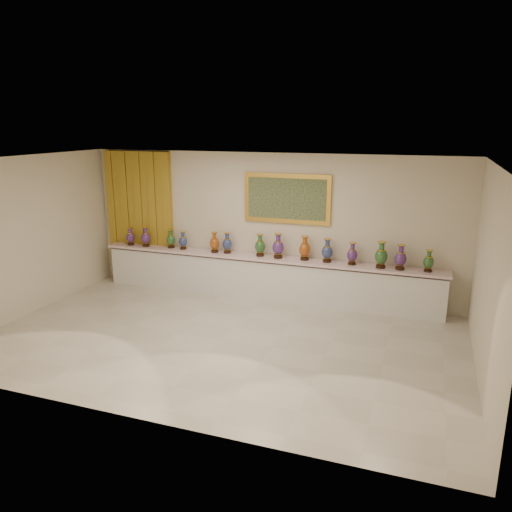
# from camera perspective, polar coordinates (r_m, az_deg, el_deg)

# --- Properties ---
(ground) EXTENTS (8.00, 8.00, 0.00)m
(ground) POSITION_cam_1_polar(r_m,az_deg,el_deg) (8.62, -3.91, -9.56)
(ground) COLOR beige
(ground) RESTS_ON ground
(room) EXTENTS (8.00, 8.00, 8.00)m
(room) POSITION_cam_1_polar(r_m,az_deg,el_deg) (11.32, -10.75, 4.66)
(room) COLOR beige
(room) RESTS_ON ground
(counter) EXTENTS (7.28, 0.48, 0.90)m
(counter) POSITION_cam_1_polar(r_m,az_deg,el_deg) (10.44, 0.96, -2.51)
(counter) COLOR white
(counter) RESTS_ON ground
(vase_0) EXTENTS (0.23, 0.23, 0.40)m
(vase_0) POSITION_cam_1_polar(r_m,az_deg,el_deg) (11.60, -14.15, 2.10)
(vase_0) COLOR black
(vase_0) RESTS_ON counter
(vase_1) EXTENTS (0.21, 0.21, 0.44)m
(vase_1) POSITION_cam_1_polar(r_m,az_deg,el_deg) (11.38, -12.50, 2.05)
(vase_1) COLOR black
(vase_1) RESTS_ON counter
(vase_2) EXTENTS (0.20, 0.20, 0.41)m
(vase_2) POSITION_cam_1_polar(r_m,az_deg,el_deg) (11.15, -9.69, 1.86)
(vase_2) COLOR black
(vase_2) RESTS_ON counter
(vase_3) EXTENTS (0.24, 0.24, 0.40)m
(vase_3) POSITION_cam_1_polar(r_m,az_deg,el_deg) (10.98, -8.34, 1.68)
(vase_3) COLOR black
(vase_3) RESTS_ON counter
(vase_4) EXTENTS (0.24, 0.24, 0.44)m
(vase_4) POSITION_cam_1_polar(r_m,az_deg,el_deg) (10.64, -4.76, 1.47)
(vase_4) COLOR black
(vase_4) RESTS_ON counter
(vase_5) EXTENTS (0.22, 0.22, 0.44)m
(vase_5) POSITION_cam_1_polar(r_m,az_deg,el_deg) (10.55, -3.31, 1.39)
(vase_5) COLOR black
(vase_5) RESTS_ON counter
(vase_6) EXTENTS (0.26, 0.26, 0.46)m
(vase_6) POSITION_cam_1_polar(r_m,az_deg,el_deg) (10.30, 0.47, 1.12)
(vase_6) COLOR black
(vase_6) RESTS_ON counter
(vase_7) EXTENTS (0.29, 0.29, 0.51)m
(vase_7) POSITION_cam_1_polar(r_m,az_deg,el_deg) (10.14, 2.55, 1.02)
(vase_7) COLOR black
(vase_7) RESTS_ON counter
(vase_8) EXTENTS (0.23, 0.23, 0.49)m
(vase_8) POSITION_cam_1_polar(r_m,az_deg,el_deg) (10.05, 5.59, 0.77)
(vase_8) COLOR black
(vase_8) RESTS_ON counter
(vase_9) EXTENTS (0.26, 0.26, 0.47)m
(vase_9) POSITION_cam_1_polar(r_m,az_deg,el_deg) (9.95, 8.15, 0.50)
(vase_9) COLOR black
(vase_9) RESTS_ON counter
(vase_10) EXTENTS (0.27, 0.27, 0.44)m
(vase_10) POSITION_cam_1_polar(r_m,az_deg,el_deg) (9.85, 10.94, 0.15)
(vase_10) COLOR black
(vase_10) RESTS_ON counter
(vase_11) EXTENTS (0.27, 0.27, 0.51)m
(vase_11) POSITION_cam_1_polar(r_m,az_deg,el_deg) (9.74, 14.12, -0.01)
(vase_11) COLOR black
(vase_11) RESTS_ON counter
(vase_12) EXTENTS (0.25, 0.25, 0.48)m
(vase_12) POSITION_cam_1_polar(r_m,az_deg,el_deg) (9.73, 16.19, -0.27)
(vase_12) COLOR black
(vase_12) RESTS_ON counter
(vase_13) EXTENTS (0.26, 0.26, 0.42)m
(vase_13) POSITION_cam_1_polar(r_m,az_deg,el_deg) (9.76, 19.12, -0.64)
(vase_13) COLOR black
(vase_13) RESTS_ON counter
(label_card) EXTENTS (0.10, 0.06, 0.00)m
(label_card) POSITION_cam_1_polar(r_m,az_deg,el_deg) (10.45, -3.31, 0.14)
(label_card) COLOR white
(label_card) RESTS_ON counter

